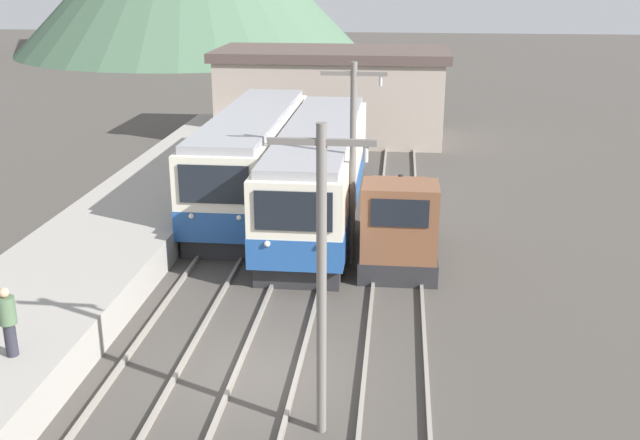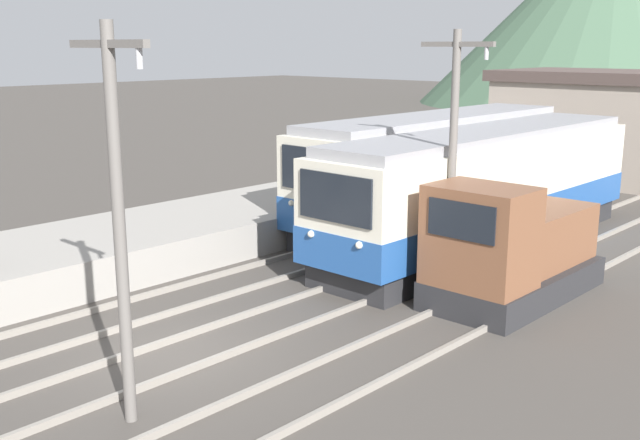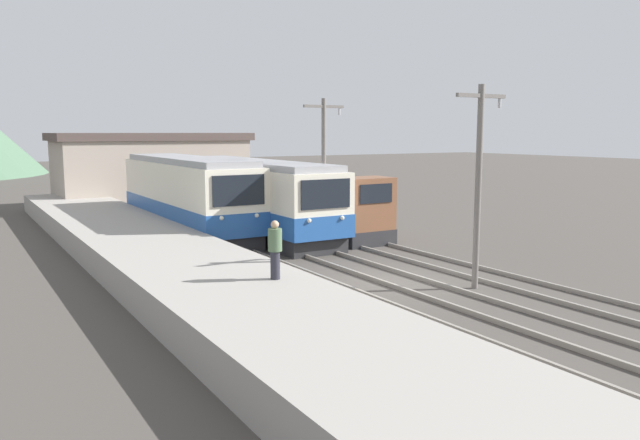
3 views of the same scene
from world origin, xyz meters
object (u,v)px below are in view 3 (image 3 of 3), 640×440
Objects in this scene: shunting_locomotive at (347,214)px; person_on_platform at (275,248)px; commuter_train_left at (188,199)px; catenary_mast_mid at (324,165)px; commuter_train_center at (253,200)px; catenary_mast_near at (479,179)px.

person_on_platform is (-8.35, -9.14, 0.69)m from shunting_locomotive.
commuter_train_left is 2.44× the size of shunting_locomotive.
commuter_train_left reaches higher than shunting_locomotive.
commuter_train_center is at bearing 109.69° from catenary_mast_mid.
person_on_platform is (-6.86, 0.59, -1.63)m from catenary_mast_near.
commuter_train_left is 14.62m from person_on_platform.
catenary_mast_near and catenary_mast_mid have the same top height.
catenary_mast_near is at bearing -83.65° from commuter_train_center.
person_on_platform is (-5.35, -12.96, 0.21)m from commuter_train_center.
catenary_mast_near is 4.01× the size of person_on_platform.
shunting_locomotive is 0.80× the size of catenary_mast_mid.
shunting_locomotive is (5.80, -5.26, -0.55)m from commuter_train_left.
catenary_mast_mid is at bearing -52.68° from commuter_train_left.
catenary_mast_mid reaches higher than commuter_train_left.
commuter_train_left is at bearing 137.80° from shunting_locomotive.
catenary_mast_mid reaches higher than person_on_platform.
shunting_locomotive is at bearing 47.57° from person_on_platform.
person_on_platform is at bearing 175.12° from catenary_mast_near.
commuter_train_left is 7.77× the size of person_on_platform.
catenary_mast_mid is at bearing -165.33° from shunting_locomotive.
catenary_mast_mid is at bearing 90.00° from catenary_mast_near.
commuter_train_center is at bearing 96.35° from catenary_mast_near.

